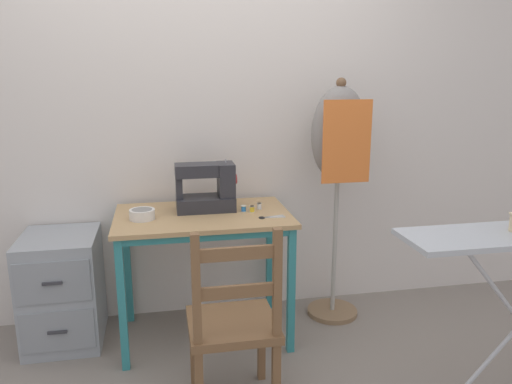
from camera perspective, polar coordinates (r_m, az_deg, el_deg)
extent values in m
plane|color=gray|center=(2.85, -5.10, -18.92)|extent=(14.00, 14.00, 0.00)
cube|color=silver|center=(3.09, -6.99, 8.77)|extent=(10.00, 0.05, 2.55)
cube|color=tan|center=(2.83, -6.10, -2.74)|extent=(0.98, 0.62, 0.02)
cube|color=teal|center=(2.58, -5.53, -5.10)|extent=(0.90, 0.03, 0.04)
cube|color=teal|center=(2.71, -15.05, -12.44)|extent=(0.04, 0.04, 0.73)
cube|color=teal|center=(2.78, 4.03, -11.23)|extent=(0.04, 0.04, 0.73)
cube|color=teal|center=(3.20, -14.46, -8.23)|extent=(0.04, 0.04, 0.73)
cube|color=teal|center=(3.26, 1.55, -7.34)|extent=(0.04, 0.04, 0.73)
cube|color=#28282D|center=(2.89, -5.79, -1.29)|extent=(0.33, 0.19, 0.08)
cube|color=#28282D|center=(2.87, -3.45, 1.45)|extent=(0.09, 0.16, 0.19)
cube|color=#28282D|center=(2.84, -6.34, 2.52)|extent=(0.29, 0.14, 0.07)
cube|color=#28282D|center=(2.86, -8.80, 0.52)|extent=(0.04, 0.10, 0.12)
cylinder|color=#B22D2D|center=(2.88, -2.40, 1.49)|extent=(0.02, 0.06, 0.06)
cylinder|color=#99999E|center=(2.85, -3.48, 3.57)|extent=(0.01, 0.01, 0.02)
cylinder|color=silver|center=(2.77, -12.88, -2.51)|extent=(0.14, 0.14, 0.05)
cylinder|color=gray|center=(2.76, -12.91, -2.02)|extent=(0.11, 0.11, 0.01)
cube|color=silver|center=(2.75, 2.09, -2.80)|extent=(0.12, 0.04, 0.00)
cube|color=silver|center=(2.74, 2.19, -2.89)|extent=(0.12, 0.02, 0.00)
torus|color=black|center=(2.72, 0.67, -2.98)|extent=(0.03, 0.03, 0.01)
torus|color=black|center=(2.73, 0.64, -2.95)|extent=(0.03, 0.03, 0.01)
cylinder|color=#2875C1|center=(2.85, -1.43, -1.90)|extent=(0.03, 0.03, 0.04)
cylinder|color=beige|center=(2.84, -1.43, -1.59)|extent=(0.03, 0.03, 0.00)
cylinder|color=beige|center=(2.85, -1.43, -2.22)|extent=(0.03, 0.03, 0.00)
cylinder|color=yellow|center=(2.83, -0.45, -1.97)|extent=(0.03, 0.03, 0.04)
cylinder|color=beige|center=(2.83, -0.45, -1.65)|extent=(0.03, 0.03, 0.00)
cylinder|color=beige|center=(2.84, -0.45, -2.30)|extent=(0.03, 0.03, 0.00)
cylinder|color=silver|center=(2.90, 0.38, -1.62)|extent=(0.02, 0.02, 0.04)
cylinder|color=beige|center=(2.89, 0.38, -1.30)|extent=(0.03, 0.03, 0.00)
cylinder|color=beige|center=(2.90, 0.38, -1.95)|extent=(0.03, 0.03, 0.00)
cube|color=brown|center=(2.36, -2.72, -14.87)|extent=(0.40, 0.38, 0.04)
cube|color=brown|center=(2.59, -7.12, -17.61)|extent=(0.04, 0.04, 0.39)
cube|color=brown|center=(2.63, 0.62, -16.99)|extent=(0.04, 0.04, 0.39)
cube|color=brown|center=(2.37, 2.31, -20.86)|extent=(0.04, 0.04, 0.39)
cube|color=brown|center=(2.09, -6.85, -11.02)|extent=(0.04, 0.04, 0.48)
cube|color=brown|center=(2.13, 2.44, -10.34)|extent=(0.04, 0.04, 0.48)
cube|color=brown|center=(2.05, -2.19, -7.04)|extent=(0.34, 0.02, 0.06)
cube|color=brown|center=(2.11, -2.14, -11.30)|extent=(0.34, 0.02, 0.06)
cube|color=#93999E|center=(3.11, -21.20, -10.27)|extent=(0.42, 0.46, 0.64)
cube|color=gray|center=(2.85, -22.23, -9.58)|extent=(0.38, 0.01, 0.23)
cube|color=#333338|center=(2.84, -22.27, -9.66)|extent=(0.10, 0.01, 0.02)
cube|color=gray|center=(2.96, -21.73, -14.59)|extent=(0.38, 0.01, 0.23)
cube|color=#333338|center=(2.96, -21.76, -14.68)|extent=(0.10, 0.01, 0.02)
cylinder|color=#846647|center=(3.37, 8.70, -13.32)|extent=(0.32, 0.32, 0.03)
cylinder|color=#ADA89E|center=(3.18, 9.01, -5.51)|extent=(0.03, 0.03, 0.94)
ellipsoid|color=gray|center=(3.03, 9.48, 6.54)|extent=(0.34, 0.25, 0.57)
sphere|color=brown|center=(3.00, 9.71, 12.21)|extent=(0.06, 0.06, 0.06)
cube|color=orange|center=(2.91, 10.34, 5.66)|extent=(0.29, 0.01, 0.48)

